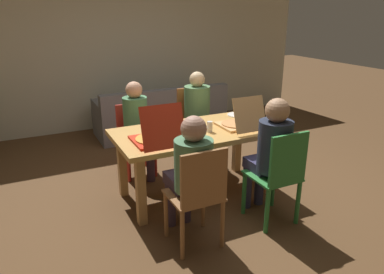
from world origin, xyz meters
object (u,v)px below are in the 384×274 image
at_px(person_3, 271,149).
at_px(pizza_box_1, 156,137).
at_px(drinking_glass_0, 170,123).
at_px(plate_1, 182,125).
at_px(chair_1, 198,193).
at_px(drinking_glass_2, 276,123).
at_px(person_2, 137,122).
at_px(pizza_box_0, 239,123).
at_px(drinking_glass_3, 165,119).
at_px(person_0, 199,111).
at_px(chair_3, 279,175).
at_px(couch, 161,116).
at_px(person_1, 190,168).
at_px(drinking_glass_1, 210,127).
at_px(plate_2, 237,115).
at_px(chair_2, 135,137).
at_px(dining_table, 196,139).
at_px(chair_0, 194,123).
at_px(plate_0, 189,132).

relative_size(person_3, pizza_box_1, 2.36).
bearing_deg(drinking_glass_0, pizza_box_1, -131.75).
bearing_deg(plate_1, chair_1, -107.96).
relative_size(drinking_glass_0, drinking_glass_2, 1.04).
height_order(person_2, person_3, person_3).
bearing_deg(pizza_box_0, drinking_glass_2, -32.54).
bearing_deg(drinking_glass_3, drinking_glass_0, -95.57).
height_order(person_0, chair_3, person_0).
distance_m(pizza_box_1, couch, 2.66).
xyz_separation_m(pizza_box_1, couch, (0.99, 2.41, -0.54)).
xyz_separation_m(person_1, couch, (0.88, 2.98, -0.42)).
relative_size(drinking_glass_1, couch, 0.05).
bearing_deg(person_1, plate_1, 69.36).
bearing_deg(plate_1, pizza_box_1, -139.06).
bearing_deg(chair_3, person_3, 90.00).
bearing_deg(pizza_box_0, person_2, 135.52).
xyz_separation_m(chair_3, pizza_box_1, (-0.97, 0.71, 0.30)).
distance_m(plate_2, drinking_glass_0, 0.98).
bearing_deg(drinking_glass_3, couch, 70.13).
relative_size(chair_2, drinking_glass_0, 6.03).
relative_size(dining_table, person_3, 1.42).
distance_m(chair_0, person_3, 1.69).
distance_m(person_2, person_3, 1.73).
distance_m(chair_2, chair_3, 1.97).
bearing_deg(chair_1, chair_0, 64.86).
height_order(chair_0, pizza_box_0, pizza_box_0).
distance_m(plate_2, drinking_glass_1, 0.74).
height_order(drinking_glass_0, drinking_glass_2, drinking_glass_0).
xyz_separation_m(plate_2, drinking_glass_0, (-0.97, -0.16, 0.07)).
distance_m(plate_0, plate_1, 0.30).
relative_size(person_1, person_2, 1.00).
bearing_deg(couch, plate_2, -82.34).
relative_size(chair_1, plate_2, 3.96).
bearing_deg(drinking_glass_3, chair_1, -99.00).
relative_size(drinking_glass_0, drinking_glass_1, 1.28).
bearing_deg(dining_table, pizza_box_0, -15.17).
bearing_deg(pizza_box_1, couch, 67.69).
distance_m(person_1, pizza_box_0, 1.09).
xyz_separation_m(person_2, couch, (0.88, 1.48, -0.42)).
distance_m(plate_1, plate_2, 0.78).
bearing_deg(drinking_glass_0, dining_table, -27.96).
relative_size(person_3, drinking_glass_2, 8.88).
bearing_deg(person_0, chair_2, 173.70).
height_order(pizza_box_1, drinking_glass_3, pizza_box_1).
height_order(chair_1, plate_0, chair_1).
distance_m(plate_0, drinking_glass_2, 0.96).
distance_m(pizza_box_0, drinking_glass_2, 0.41).
bearing_deg(drinking_glass_2, drinking_glass_3, 147.30).
distance_m(plate_1, drinking_glass_3, 0.21).
xyz_separation_m(person_0, couch, (0.02, 1.44, -0.45)).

